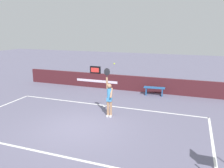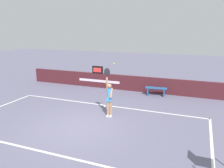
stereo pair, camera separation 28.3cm
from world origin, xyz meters
The scene contains 7 objects.
ground_plane centered at (0.00, 0.00, 0.00)m, with size 60.00×60.00×0.00m, color slate.
court_lines centered at (0.00, 0.42, 0.00)m, with size 10.43×5.21×0.00m.
back_wall centered at (0.00, 6.36, 0.50)m, with size 14.65×0.22×0.99m.
speed_display centered at (-2.08, 6.36, 1.25)m, with size 0.76×0.14×0.50m.
tennis_player centered at (0.75, 1.60, 0.94)m, with size 0.43×0.36×2.30m.
tennis_ball centered at (1.08, 1.35, 2.55)m, with size 0.07×0.07×0.07m.
courtside_bench_near centered at (2.15, 5.74, 0.39)m, with size 1.31×0.46×0.52m.
Camera 2 is at (4.53, -7.63, 4.01)m, focal length 36.17 mm.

